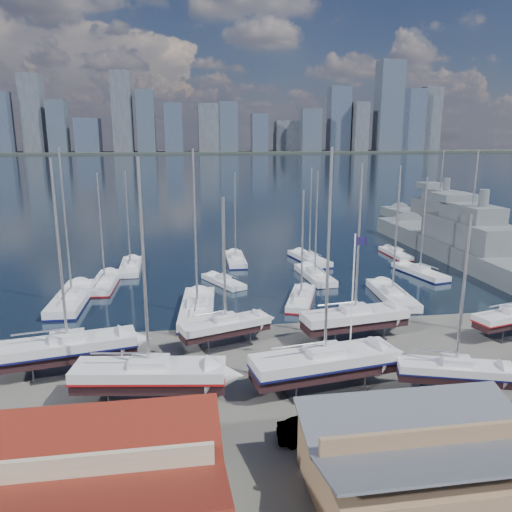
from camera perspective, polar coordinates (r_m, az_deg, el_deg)
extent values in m
plane|color=#605E59|center=(43.51, 8.82, -12.21)|extent=(1400.00, 1400.00, 0.00)
cube|color=#182639|center=(348.00, -6.92, 10.23)|extent=(1400.00, 600.00, 0.40)
cube|color=#2D332D|center=(607.65, -7.86, 11.65)|extent=(1400.00, 80.00, 2.20)
cube|color=#595E66|center=(627.02, -24.11, 14.63)|extent=(22.49, 24.47, 83.83)
cube|color=#3D4756|center=(613.52, -21.69, 13.59)|extent=(19.55, 21.83, 55.97)
cube|color=#475166|center=(613.85, -18.62, 12.95)|extent=(26.03, 30.49, 37.14)
cube|color=#595E66|center=(597.72, -15.05, 15.61)|extent=(21.60, 16.58, 87.63)
cube|color=#3D4756|center=(596.81, -12.45, 14.79)|extent=(19.42, 28.42, 67.60)
cube|color=#475166|center=(598.96, -9.41, 14.27)|extent=(20.24, 23.80, 54.09)
cube|color=#595E66|center=(596.91, -5.37, 14.39)|extent=(24.62, 19.72, 54.00)
cube|color=#3D4756|center=(596.96, -3.20, 14.52)|extent=(20.75, 17.93, 55.97)
cube|color=#475166|center=(599.97, 0.40, 13.91)|extent=(18.36, 16.25, 43.03)
cube|color=#595E66|center=(625.28, 3.48, 13.53)|extent=(28.49, 22.03, 35.69)
cube|color=#3D4756|center=(614.03, 6.24, 14.11)|extent=(23.34, 17.87, 49.11)
cube|color=#475166|center=(639.71, 9.44, 15.18)|extent=(25.35, 19.79, 75.95)
cube|color=#595E66|center=(640.96, 11.65, 14.27)|extent=(17.00, 27.45, 57.67)
cube|color=#3D4756|center=(655.51, 14.93, 16.20)|extent=(29.28, 24.05, 106.04)
cube|color=#475166|center=(676.60, 17.08, 14.62)|extent=(30.82, 28.37, 74.41)
cube|color=#595E66|center=(691.60, 19.32, 14.55)|extent=(21.74, 17.03, 77.48)
cube|color=#BFB293|center=(27.86, -20.46, -25.42)|extent=(14.00, 9.00, 3.20)
cube|color=maroon|center=(26.57, -20.88, -21.69)|extent=(14.70, 9.45, 1.41)
cube|color=#8C6B4C|center=(30.04, 18.87, -22.33)|extent=(12.00, 8.00, 3.00)
cube|color=#585B64|center=(28.93, 19.19, -19.04)|extent=(12.60, 8.40, 1.27)
cube|color=#2D2D33|center=(44.44, -20.44, -12.26)|extent=(6.25, 3.75, 0.16)
cube|color=black|center=(43.81, -20.61, -10.43)|extent=(10.92, 4.52, 0.85)
cube|color=silver|center=(43.49, -20.70, -9.40)|extent=(11.01, 4.96, 0.85)
cube|color=#0E1146|center=(43.64, -20.66, -9.88)|extent=(11.12, 5.01, 0.17)
cube|color=silver|center=(43.24, -20.78, -8.58)|extent=(2.95, 2.26, 0.50)
cylinder|color=#B2B2B7|center=(41.26, -21.57, 0.40)|extent=(0.22, 0.22, 14.36)
cube|color=#2D2D33|center=(38.40, -11.91, -15.91)|extent=(6.27, 3.56, 0.16)
cube|color=black|center=(37.67, -12.02, -13.85)|extent=(11.05, 4.12, 0.86)
cube|color=silver|center=(37.28, -12.09, -12.67)|extent=(11.12, 4.57, 0.86)
cube|color=maroon|center=(37.46, -12.06, -13.21)|extent=(11.23, 4.62, 0.17)
cube|color=silver|center=(36.99, -12.14, -11.72)|extent=(2.93, 2.19, 0.50)
cylinder|color=#B2B2B7|center=(34.63, -12.71, -1.11)|extent=(0.22, 0.22, 14.57)
cube|color=#2D2D33|center=(46.67, -3.49, -10.12)|extent=(5.00, 3.45, 0.16)
cube|color=black|center=(46.11, -3.51, -8.47)|extent=(8.50, 4.54, 0.66)
cube|color=silver|center=(45.86, -3.52, -7.70)|extent=(8.62, 4.87, 0.66)
cube|color=silver|center=(45.66, -3.53, -7.02)|extent=(2.42, 1.99, 0.50)
cylinder|color=#B2B2B7|center=(44.07, -3.63, -0.47)|extent=(0.22, 0.22, 11.22)
cube|color=#2D2D33|center=(39.64, 7.73, -14.73)|extent=(6.51, 3.75, 0.16)
cube|color=black|center=(38.93, 7.80, -12.70)|extent=(11.45, 4.39, 0.89)
cube|color=silver|center=(38.54, 7.84, -11.51)|extent=(11.52, 4.85, 0.89)
cube|color=#0E1146|center=(38.72, 7.82, -12.06)|extent=(11.64, 4.90, 0.18)
cube|color=silver|center=(38.26, 7.88, -10.56)|extent=(3.05, 2.29, 0.50)
cylinder|color=#B2B2B7|center=(35.93, 8.25, 0.12)|extent=(0.22, 0.22, 15.08)
cube|color=#2D2D33|center=(49.00, 11.12, -9.18)|extent=(5.90, 3.36, 0.16)
cube|color=black|center=(48.44, 11.20, -7.52)|extent=(10.39, 3.90, 0.81)
cube|color=silver|center=(48.16, 11.24, -6.61)|extent=(10.46, 4.32, 0.81)
cube|color=silver|center=(47.94, 11.28, -5.88)|extent=(2.76, 2.06, 0.50)
cylinder|color=#B2B2B7|center=(46.21, 11.65, 1.87)|extent=(0.22, 0.22, 13.70)
cube|color=#2D2D33|center=(41.25, 21.58, -14.44)|extent=(4.94, 3.35, 0.16)
cube|color=black|center=(40.62, 21.76, -12.62)|extent=(8.43, 4.36, 0.66)
cube|color=silver|center=(40.34, 21.84, -11.78)|extent=(8.54, 4.69, 0.66)
cube|color=#0E1146|center=(40.47, 21.81, -12.17)|extent=(8.62, 4.73, 0.13)
cube|color=silver|center=(40.11, 21.92, -11.03)|extent=(2.38, 1.94, 0.50)
cylinder|color=#B2B2B7|center=(38.31, 22.61, -3.76)|extent=(0.22, 0.22, 11.10)
cube|color=#2D2D33|center=(54.51, 27.01, -8.09)|extent=(4.85, 3.08, 0.16)
cube|color=black|center=(54.03, 27.17, -6.66)|extent=(8.38, 3.86, 0.65)
cube|color=silver|center=(53.83, 27.25, -6.00)|extent=(8.46, 4.19, 0.65)
cube|color=maroon|center=(53.92, 27.21, -6.31)|extent=(8.55, 4.23, 0.13)
cube|color=black|center=(61.80, -20.19, -5.38)|extent=(3.27, 12.32, 0.98)
cube|color=silver|center=(61.51, -20.27, -4.52)|extent=(3.79, 12.34, 0.98)
cube|color=#0E1146|center=(61.64, -20.23, -4.91)|extent=(3.83, 12.46, 0.20)
cube|color=silver|center=(61.30, -20.32, -3.86)|extent=(2.15, 3.12, 0.50)
cylinder|color=#B2B2B7|center=(59.53, -20.95, 3.54)|extent=(0.22, 0.22, 16.53)
cube|color=black|center=(67.30, -16.83, -3.55)|extent=(2.87, 10.16, 0.80)
cube|color=silver|center=(67.07, -16.88, -2.89)|extent=(3.29, 10.18, 0.80)
cube|color=maroon|center=(67.17, -16.86, -3.19)|extent=(3.32, 10.28, 0.16)
cube|color=silver|center=(66.90, -16.92, -2.35)|extent=(1.81, 2.59, 0.50)
cylinder|color=#B2B2B7|center=(65.49, -17.31, 3.17)|extent=(0.22, 0.22, 13.58)
cube|color=black|center=(74.33, -14.11, -1.77)|extent=(2.49, 9.91, 0.79)
cube|color=silver|center=(74.14, -14.15, -1.18)|extent=(2.90, 9.91, 0.79)
cube|color=silver|center=(73.98, -14.17, -0.70)|extent=(1.69, 2.49, 0.50)
cylinder|color=#B2B2B7|center=(72.73, -14.46, 4.21)|extent=(0.22, 0.22, 13.33)
cube|color=black|center=(55.13, -6.69, -6.88)|extent=(4.04, 12.44, 0.98)
cube|color=silver|center=(54.80, -6.71, -5.92)|extent=(4.55, 12.49, 0.98)
cube|color=#0E1146|center=(54.95, -6.70, -6.36)|extent=(4.60, 12.61, 0.20)
cube|color=silver|center=(54.56, -6.73, -5.19)|extent=(2.33, 3.23, 0.50)
cylinder|color=#B2B2B7|center=(52.57, -6.97, 3.10)|extent=(0.22, 0.22, 16.50)
cube|color=black|center=(65.30, -3.74, -3.43)|extent=(5.15, 7.87, 0.63)
cube|color=silver|center=(65.12, -3.75, -2.90)|extent=(5.45, 8.02, 0.63)
cube|color=silver|center=(64.97, -3.76, -2.42)|extent=(2.05, 2.34, 0.50)
cylinder|color=#B2B2B7|center=(63.77, -3.83, 1.95)|extent=(0.22, 0.22, 10.60)
cube|color=black|center=(76.58, -2.34, -0.92)|extent=(2.49, 9.51, 0.76)
cube|color=silver|center=(76.39, -2.35, -0.37)|extent=(2.88, 9.52, 0.76)
cube|color=#0E1146|center=(76.48, -2.34, -0.62)|extent=(2.91, 9.62, 0.15)
cube|color=silver|center=(76.24, -2.35, 0.09)|extent=(1.65, 2.40, 0.50)
cylinder|color=#B2B2B7|center=(75.07, -2.40, 4.65)|extent=(0.22, 0.22, 12.77)
cube|color=black|center=(58.56, 5.16, -5.50)|extent=(5.14, 9.24, 0.72)
cube|color=silver|center=(58.33, 5.18, -4.83)|extent=(5.50, 9.37, 0.72)
cube|color=maroon|center=(58.44, 5.17, -5.14)|extent=(5.55, 9.46, 0.14)
cube|color=silver|center=(58.14, 5.19, -4.26)|extent=(2.21, 2.65, 0.50)
cylinder|color=#B2B2B7|center=(56.65, 5.32, 1.40)|extent=(0.22, 0.22, 12.22)
cube|color=black|center=(68.28, 6.72, -2.80)|extent=(3.05, 10.11, 0.80)
cube|color=silver|center=(68.06, 6.74, -2.16)|extent=(3.47, 10.14, 0.80)
cube|color=silver|center=(67.89, 6.75, -1.63)|extent=(1.84, 2.60, 0.50)
cylinder|color=#B2B2B7|center=(66.51, 6.90, 3.77)|extent=(0.22, 0.22, 13.46)
cube|color=black|center=(77.31, 6.09, -0.85)|extent=(4.46, 10.19, 0.79)
cube|color=silver|center=(77.12, 6.11, -0.28)|extent=(4.87, 10.29, 0.79)
cube|color=#0E1146|center=(77.20, 6.10, -0.55)|extent=(4.92, 10.39, 0.16)
cube|color=silver|center=(76.97, 6.12, 0.18)|extent=(2.17, 2.78, 0.50)
cylinder|color=#B2B2B7|center=(75.76, 6.24, 4.93)|extent=(0.22, 0.22, 13.39)
cube|color=black|center=(61.55, 15.24, -5.05)|extent=(3.34, 11.02, 0.87)
cube|color=silver|center=(61.29, 15.29, -4.28)|extent=(3.79, 11.06, 0.87)
cube|color=silver|center=(61.09, 15.33, -3.66)|extent=(2.01, 2.84, 0.50)
cylinder|color=#B2B2B7|center=(59.45, 15.75, 2.88)|extent=(0.22, 0.22, 14.68)
cube|color=black|center=(73.12, 18.17, -2.28)|extent=(4.24, 9.65, 0.75)
cube|color=silver|center=(72.92, 18.21, -1.72)|extent=(4.63, 9.74, 0.75)
cube|color=#0E1146|center=(73.01, 18.19, -1.98)|extent=(4.67, 9.84, 0.15)
cube|color=silver|center=(72.77, 18.25, -1.24)|extent=(2.05, 2.64, 0.50)
cylinder|color=#B2B2B7|center=(71.54, 18.60, 3.48)|extent=(0.22, 0.22, 12.68)
cube|color=black|center=(83.72, 15.62, -0.14)|extent=(2.12, 8.31, 0.66)
cube|color=silver|center=(83.57, 15.65, 0.30)|extent=(2.46, 8.32, 0.66)
cube|color=maroon|center=(83.64, 15.64, 0.10)|extent=(2.49, 8.40, 0.13)
cube|color=silver|center=(83.44, 15.67, 0.69)|extent=(1.43, 2.09, 0.50)
cylinder|color=#B2B2B7|center=(82.48, 15.91, 4.31)|extent=(0.22, 0.22, 11.18)
cube|color=slate|center=(83.52, 23.01, -0.23)|extent=(8.56, 52.20, 4.69)
cube|color=slate|center=(82.71, 23.27, 2.56)|extent=(6.75, 18.28, 3.60)
cube|color=slate|center=(82.26, 23.46, 4.61)|extent=(5.05, 10.45, 2.40)
cube|color=slate|center=(86.48, 21.76, 6.28)|extent=(5.86, 5.24, 1.20)
cylinder|color=#B2B2B7|center=(81.72, 23.80, 8.21)|extent=(0.30, 0.30, 8.00)
cube|color=slate|center=(112.02, 20.01, 3.21)|extent=(9.43, 39.51, 3.52)
cube|color=slate|center=(111.49, 20.15, 5.01)|extent=(6.11, 14.06, 3.60)
cube|color=slate|center=(111.14, 20.28, 6.54)|extent=(4.38, 8.11, 2.40)
cube|color=slate|center=(114.23, 19.26, 7.65)|extent=(4.69, 4.26, 1.20)
cylinder|color=#B2B2B7|center=(110.71, 20.50, 9.21)|extent=(0.30, 0.30, 8.00)
imported|color=gray|center=(31.11, -12.24, -22.22)|extent=(2.91, 4.60, 1.46)
imported|color=gray|center=(33.32, 6.49, -19.32)|extent=(4.57, 1.98, 1.46)
imported|color=gray|center=(33.29, 14.53, -19.78)|extent=(2.88, 5.34, 1.42)
cylinder|color=white|center=(40.49, 10.92, -5.50)|extent=(0.12, 0.12, 11.49)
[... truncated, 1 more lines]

